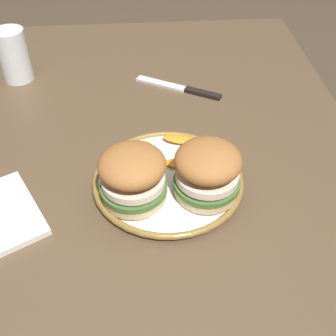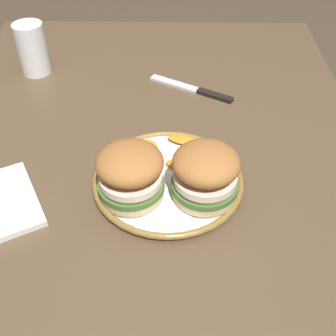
{
  "view_description": "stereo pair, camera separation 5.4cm",
  "coord_description": "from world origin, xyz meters",
  "px_view_note": "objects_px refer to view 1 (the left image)",
  "views": [
    {
      "loc": [
        -0.63,
        -0.01,
        1.34
      ],
      "look_at": [
        -0.06,
        -0.05,
        0.81
      ],
      "focal_mm": 45.7,
      "sensor_mm": 36.0,
      "label": 1
    },
    {
      "loc": [
        -0.63,
        -0.06,
        1.34
      ],
      "look_at": [
        -0.06,
        -0.05,
        0.81
      ],
      "focal_mm": 45.7,
      "sensor_mm": 36.0,
      "label": 2
    }
  ],
  "objects_px": {
    "dining_table": "(142,200)",
    "sandwich_half_right": "(133,175)",
    "drinking_glass": "(14,58)",
    "dinner_plate": "(168,180)",
    "sandwich_half_left": "(207,171)",
    "table_knife": "(184,89)"
  },
  "relations": [
    {
      "from": "drinking_glass",
      "to": "table_knife",
      "type": "distance_m",
      "value": 0.42
    },
    {
      "from": "drinking_glass",
      "to": "table_knife",
      "type": "height_order",
      "value": "drinking_glass"
    },
    {
      "from": "dinner_plate",
      "to": "sandwich_half_left",
      "type": "xyz_separation_m",
      "value": [
        -0.04,
        -0.06,
        0.06
      ]
    },
    {
      "from": "sandwich_half_left",
      "to": "table_knife",
      "type": "relative_size",
      "value": 0.58
    },
    {
      "from": "dining_table",
      "to": "dinner_plate",
      "type": "bearing_deg",
      "value": -137.95
    },
    {
      "from": "drinking_glass",
      "to": "sandwich_half_left",
      "type": "bearing_deg",
      "value": -137.61
    },
    {
      "from": "dining_table",
      "to": "table_knife",
      "type": "relative_size",
      "value": 6.48
    },
    {
      "from": "sandwich_half_left",
      "to": "table_knife",
      "type": "distance_m",
      "value": 0.37
    },
    {
      "from": "dinner_plate",
      "to": "drinking_glass",
      "type": "distance_m",
      "value": 0.53
    },
    {
      "from": "drinking_glass",
      "to": "dining_table",
      "type": "bearing_deg",
      "value": -139.92
    },
    {
      "from": "dining_table",
      "to": "sandwich_half_left",
      "type": "xyz_separation_m",
      "value": [
        -0.1,
        -0.12,
        0.17
      ]
    },
    {
      "from": "sandwich_half_left",
      "to": "sandwich_half_right",
      "type": "xyz_separation_m",
      "value": [
        -0.0,
        0.13,
        0.0
      ]
    },
    {
      "from": "dining_table",
      "to": "sandwich_half_right",
      "type": "height_order",
      "value": "sandwich_half_right"
    },
    {
      "from": "sandwich_half_left",
      "to": "drinking_glass",
      "type": "relative_size",
      "value": 0.92
    },
    {
      "from": "sandwich_half_right",
      "to": "dining_table",
      "type": "bearing_deg",
      "value": -6.12
    },
    {
      "from": "dinner_plate",
      "to": "sandwich_half_right",
      "type": "relative_size",
      "value": 2.41
    },
    {
      "from": "sandwich_half_right",
      "to": "drinking_glass",
      "type": "height_order",
      "value": "drinking_glass"
    },
    {
      "from": "dining_table",
      "to": "drinking_glass",
      "type": "distance_m",
      "value": 0.48
    },
    {
      "from": "dining_table",
      "to": "sandwich_half_right",
      "type": "bearing_deg",
      "value": 173.88
    },
    {
      "from": "sandwich_half_left",
      "to": "drinking_glass",
      "type": "height_order",
      "value": "drinking_glass"
    },
    {
      "from": "sandwich_half_right",
      "to": "table_knife",
      "type": "relative_size",
      "value": 0.58
    },
    {
      "from": "dinner_plate",
      "to": "sandwich_half_left",
      "type": "distance_m",
      "value": 0.1
    }
  ]
}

